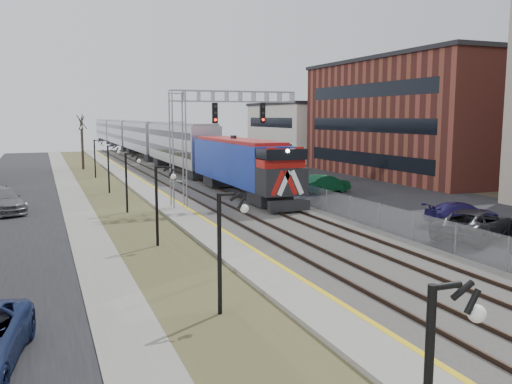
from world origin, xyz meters
TOP-DOWN VIEW (x-y plane):
  - street_west at (-11.50, 35.00)m, footprint 7.00×120.00m
  - sidewalk at (-7.00, 35.00)m, footprint 2.00×120.00m
  - grass_median at (-4.00, 35.00)m, footprint 4.00×120.00m
  - platform at (-1.00, 35.00)m, footprint 2.00×120.00m
  - ballast_bed at (4.00, 35.00)m, footprint 8.00×120.00m
  - parking_lot at (16.00, 35.00)m, footprint 16.00×120.00m
  - platform_edge at (-0.12, 35.00)m, footprint 0.24×120.00m
  - track_near at (2.00, 35.00)m, footprint 1.58×120.00m
  - track_far at (5.50, 35.00)m, footprint 1.58×120.00m
  - train at (5.50, 78.93)m, footprint 3.00×108.65m
  - signal_gantry at (1.22, 27.99)m, footprint 9.00×1.07m
  - lampposts at (-4.00, 18.29)m, footprint 0.14×62.14m
  - fence at (8.20, 35.00)m, footprint 0.04×120.00m
  - buildings_east at (30.00, 31.18)m, footprint 16.00×76.00m
  - car_lot_c at (11.68, 13.47)m, footprint 6.21×4.61m
  - car_lot_d at (13.79, 16.67)m, footprint 4.76×2.41m
  - car_lot_e at (12.08, 32.75)m, footprint 4.67×3.09m
  - car_lot_f at (12.75, 31.51)m, footprint 4.87×2.62m
  - car_street_b at (-11.76, 31.19)m, footprint 3.68×5.99m

SIDE VIEW (x-z plane):
  - street_west at x=-11.50m, z-range 0.00..0.04m
  - parking_lot at x=16.00m, z-range 0.00..0.04m
  - grass_median at x=-4.00m, z-range 0.00..0.06m
  - sidewalk at x=-7.00m, z-range 0.00..0.08m
  - ballast_bed at x=4.00m, z-range 0.00..0.20m
  - platform at x=-1.00m, z-range 0.00..0.24m
  - platform_edge at x=-0.12m, z-range 0.24..0.25m
  - track_near at x=2.00m, z-range 0.20..0.35m
  - track_far at x=5.50m, z-range 0.20..0.35m
  - car_lot_d at x=13.79m, z-range 0.00..1.32m
  - car_lot_e at x=12.08m, z-range 0.00..1.48m
  - car_lot_f at x=12.75m, z-range 0.00..1.52m
  - car_lot_c at x=11.68m, z-range 0.00..1.57m
  - fence at x=8.20m, z-range 0.00..1.60m
  - car_street_b at x=-11.76m, z-range 0.00..1.62m
  - lampposts at x=-4.00m, z-range 0.00..4.00m
  - train at x=5.50m, z-range 0.28..5.60m
  - signal_gantry at x=1.22m, z-range 1.51..9.66m
  - buildings_east at x=30.00m, z-range -1.19..13.81m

